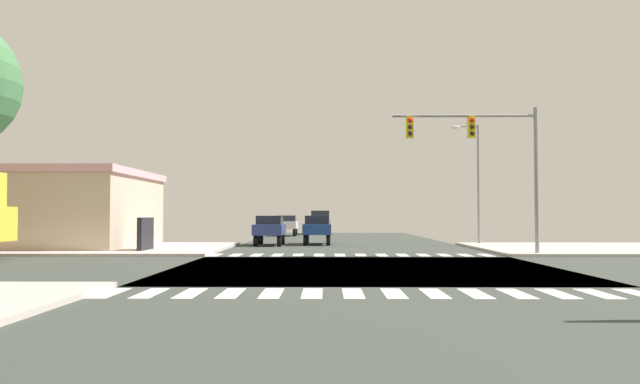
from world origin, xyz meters
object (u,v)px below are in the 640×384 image
Objects in this scene: street_lamp at (474,173)px; bank_building at (48,209)px; traffic_signal_mast at (481,146)px; sedan_nearside_1 at (270,228)px; sedan_leading_3 at (287,224)px; pickup_trailing_2 at (320,221)px; sedan_farside_2 at (317,227)px.

bank_building is at bearing -171.97° from street_lamp.
bank_building is (-23.54, 6.46, -2.95)m from traffic_signal_mast.
street_lamp reaches higher than sedan_nearside_1.
pickup_trailing_2 is (3.00, 4.79, 0.17)m from sedan_leading_3.
sedan_farside_2 is (15.56, 4.81, -1.14)m from bank_building.
sedan_leading_3 is at bearing -90.00° from sedan_nearside_1.
sedan_farside_2 is 16.95m from sedan_leading_3.
street_lamp reaches higher than pickup_trailing_2.
bank_building is 2.45× the size of pickup_trailing_2.
sedan_leading_3 is at bearing 126.07° from street_lamp.
sedan_nearside_1 is 17.89m from sedan_leading_3.
bank_building is 24.92m from sedan_leading_3.
street_lamp is at bearing 78.48° from traffic_signal_mast.
traffic_signal_mast is 1.64× the size of sedan_leading_3.
sedan_leading_3 is (-13.03, 17.89, -3.50)m from street_lamp.
bank_building is 30.56m from pickup_trailing_2.
traffic_signal_mast is at bearing 137.49° from sedan_nearside_1.
traffic_signal_mast reaches higher than sedan_nearside_1.
sedan_leading_3 is (0.00, 17.89, 0.00)m from sedan_nearside_1.
sedan_farside_2 is (-10.03, 1.20, -3.50)m from street_lamp.
street_lamp is 1.79× the size of sedan_farside_2.
sedan_nearside_1 is (-10.98, 10.06, -4.10)m from traffic_signal_mast.
sedan_nearside_1 is 22.88m from pickup_trailing_2.
traffic_signal_mast is 10.29m from street_lamp.
sedan_nearside_1 is 3.23m from sedan_farside_2.
bank_building is 2.91× the size of sedan_farside_2.
pickup_trailing_2 is (-7.98, 32.75, -3.92)m from traffic_signal_mast.
sedan_farside_2 and sedan_leading_3 have the same top height.
pickup_trailing_2 is (15.56, 26.29, -0.97)m from bank_building.
street_lamp is at bearing 8.03° from bank_building.
street_lamp is 22.41m from sedan_leading_3.
sedan_farside_2 is 1.00× the size of sedan_leading_3.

